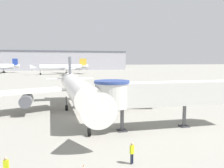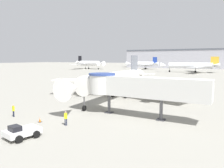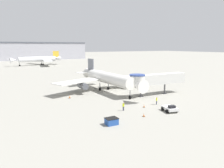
{
  "view_description": "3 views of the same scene",
  "coord_description": "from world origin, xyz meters",
  "px_view_note": "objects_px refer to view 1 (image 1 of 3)",
  "views": [
    {
      "loc": [
        -3.13,
        -31.23,
        8.34
      ],
      "look_at": [
        5.05,
        0.23,
        4.85
      ],
      "focal_mm": 35.0,
      "sensor_mm": 36.0,
      "label": 1
    },
    {
      "loc": [
        19.96,
        -36.0,
        8.23
      ],
      "look_at": [
        0.5,
        1.34,
        3.39
      ],
      "focal_mm": 35.0,
      "sensor_mm": 36.0,
      "label": 2
    },
    {
      "loc": [
        -30.64,
        -52.51,
        13.38
      ],
      "look_at": [
        -1.96,
        -2.65,
        3.3
      ],
      "focal_mm": 35.0,
      "sensor_mm": 36.0,
      "label": 3
    }
  ],
  "objects_px": {
    "ground_crew_marshaller": "(6,167)",
    "ground_crew_wing_walker": "(132,152)",
    "background_jet_blue_tail": "(1,67)",
    "background_jet_gold_tail": "(63,67)",
    "jet_bridge": "(156,93)",
    "main_airplane": "(76,89)"
  },
  "relations": [
    {
      "from": "ground_crew_marshaller",
      "to": "ground_crew_wing_walker",
      "type": "height_order",
      "value": "ground_crew_wing_walker"
    },
    {
      "from": "background_jet_blue_tail",
      "to": "background_jet_gold_tail",
      "type": "relative_size",
      "value": 0.77
    },
    {
      "from": "jet_bridge",
      "to": "background_jet_gold_tail",
      "type": "bearing_deg",
      "value": 95.93
    },
    {
      "from": "background_jet_blue_tail",
      "to": "background_jet_gold_tail",
      "type": "xyz_separation_m",
      "value": [
        40.68,
        -27.46,
        -0.06
      ]
    },
    {
      "from": "jet_bridge",
      "to": "background_jet_blue_tail",
      "type": "height_order",
      "value": "background_jet_blue_tail"
    },
    {
      "from": "jet_bridge",
      "to": "main_airplane",
      "type": "bearing_deg",
      "value": 130.54
    },
    {
      "from": "jet_bridge",
      "to": "ground_crew_wing_walker",
      "type": "relative_size",
      "value": 9.88
    },
    {
      "from": "jet_bridge",
      "to": "background_jet_gold_tail",
      "type": "distance_m",
      "value": 113.14
    },
    {
      "from": "ground_crew_wing_walker",
      "to": "jet_bridge",
      "type": "bearing_deg",
      "value": 24.54
    },
    {
      "from": "main_airplane",
      "to": "background_jet_blue_tail",
      "type": "relative_size",
      "value": 1.13
    },
    {
      "from": "background_jet_gold_tail",
      "to": "main_airplane",
      "type": "bearing_deg",
      "value": -8.9
    },
    {
      "from": "ground_crew_wing_walker",
      "to": "background_jet_blue_tail",
      "type": "bearing_deg",
      "value": 77.0
    },
    {
      "from": "jet_bridge",
      "to": "ground_crew_marshaller",
      "type": "height_order",
      "value": "jet_bridge"
    },
    {
      "from": "jet_bridge",
      "to": "ground_crew_marshaller",
      "type": "relative_size",
      "value": 10.04
    },
    {
      "from": "background_jet_blue_tail",
      "to": "background_jet_gold_tail",
      "type": "bearing_deg",
      "value": 51.07
    },
    {
      "from": "jet_bridge",
      "to": "ground_crew_marshaller",
      "type": "bearing_deg",
      "value": -149.35
    },
    {
      "from": "ground_crew_marshaller",
      "to": "background_jet_blue_tail",
      "type": "relative_size",
      "value": 0.06
    },
    {
      "from": "jet_bridge",
      "to": "background_jet_gold_tail",
      "type": "relative_size",
      "value": 0.47
    },
    {
      "from": "ground_crew_marshaller",
      "to": "background_jet_gold_tail",
      "type": "bearing_deg",
      "value": -84.8
    },
    {
      "from": "background_jet_blue_tail",
      "to": "ground_crew_wing_walker",
      "type": "bearing_deg",
      "value": 10.91
    },
    {
      "from": "main_airplane",
      "to": "background_jet_gold_tail",
      "type": "bearing_deg",
      "value": 87.95
    },
    {
      "from": "ground_crew_marshaller",
      "to": "main_airplane",
      "type": "bearing_deg",
      "value": -100.23
    }
  ]
}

